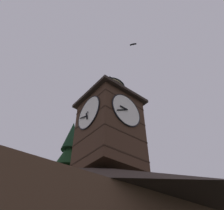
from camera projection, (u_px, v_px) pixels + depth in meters
The scene contains 3 objects.
clock_tower at pixel (109, 124), 16.98m from camera, with size 4.65×4.65×9.60m.
pine_tree_behind at pixel (63, 205), 18.31m from camera, with size 6.10×6.10×15.20m.
flying_bird_high at pixel (133, 44), 19.74m from camera, with size 0.49×0.58×0.12m.
Camera 1 is at (7.42, 8.37, 1.72)m, focal length 34.40 mm.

